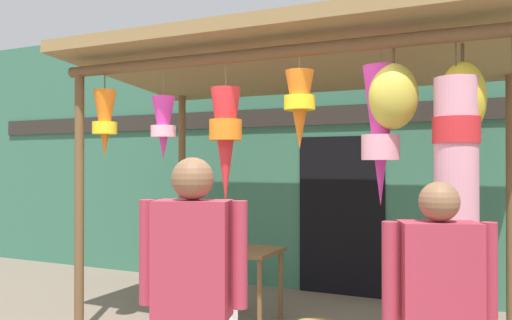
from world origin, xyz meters
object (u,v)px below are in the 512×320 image
Objects in this scene: folding_chair at (219,309)px; customer_foreground at (193,286)px; flower_heap_on_table at (213,242)px; display_table at (221,256)px; shopper_by_bananas at (439,305)px.

customer_foreground is (0.51, -1.23, 0.50)m from folding_chair.
flower_heap_on_table is 1.44m from folding_chair.
shopper_by_bananas is at bearing -39.55° from display_table.
display_table is 1.49× the size of folding_chair.
folding_chair is (0.66, -1.23, -0.17)m from display_table.
flower_heap_on_table is 0.82× the size of folding_chair.
folding_chair is at bearing 112.72° from customer_foreground.
folding_chair is (0.74, -1.20, -0.32)m from flower_heap_on_table.
folding_chair is at bearing -61.80° from display_table.
display_table is 3.09m from shopper_by_bananas.
folding_chair is at bearing 156.98° from shopper_by_bananas.
folding_chair is at bearing -58.28° from flower_heap_on_table.
shopper_by_bananas reaches higher than flower_heap_on_table.
customer_foreground is 1.30m from shopper_by_bananas.
display_table is at bearing 118.20° from folding_chair.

